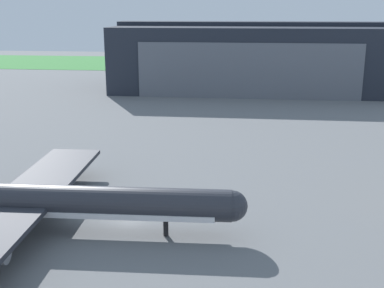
% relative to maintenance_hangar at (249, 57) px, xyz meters
% --- Properties ---
extents(ground_plane, '(440.00, 440.00, 0.00)m').
position_rel_maintenance_hangar_xyz_m(ground_plane, '(-13.35, -100.53, -9.51)').
color(ground_plane, slate).
extents(grass_field_strip, '(440.00, 56.00, 0.08)m').
position_rel_maintenance_hangar_xyz_m(grass_field_strip, '(-13.35, 65.03, -9.47)').
color(grass_field_strip, '#388039').
rests_on(grass_field_strip, ground_plane).
extents(maintenance_hangar, '(79.07, 37.55, 19.93)m').
position_rel_maintenance_hangar_xyz_m(maintenance_hangar, '(0.00, 0.00, 0.00)').
color(maintenance_hangar, '#232833').
rests_on(maintenance_hangar, ground_plane).
extents(airliner_near_right, '(47.70, 41.34, 11.39)m').
position_rel_maintenance_hangar_xyz_m(airliner_near_right, '(-23.87, -104.49, -5.94)').
color(airliner_near_right, '#282B33').
rests_on(airliner_near_right, ground_plane).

